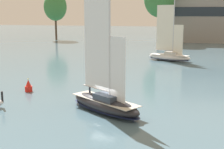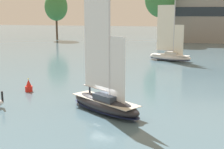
{
  "view_description": "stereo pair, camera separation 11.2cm",
  "coord_description": "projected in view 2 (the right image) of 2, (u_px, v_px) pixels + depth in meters",
  "views": [
    {
      "loc": [
        7.77,
        -28.57,
        9.62
      ],
      "look_at": [
        0.0,
        3.0,
        3.19
      ],
      "focal_mm": 50.0,
      "sensor_mm": 36.0,
      "label": 1
    },
    {
      "loc": [
        7.87,
        -28.54,
        9.62
      ],
      "look_at": [
        0.0,
        3.0,
        3.19
      ],
      "focal_mm": 50.0,
      "sensor_mm": 36.0,
      "label": 2
    }
  ],
  "objects": [
    {
      "name": "channel_buoy",
      "position": [
        29.0,
        86.0,
        38.76
      ],
      "size": [
        0.91,
        0.91,
        1.67
      ],
      "color": "red",
      "rests_on": "ground"
    },
    {
      "name": "waterfront_building",
      "position": [
        214.0,
        13.0,
        105.17
      ],
      "size": [
        35.56,
        16.0,
        18.94
      ],
      "color": "gray",
      "rests_on": "ground"
    },
    {
      "name": "tree_shore_left",
      "position": [
        56.0,
        7.0,
        111.89
      ],
      "size": [
        8.17,
        8.17,
        16.81
      ],
      "color": "#4C3828",
      "rests_on": "ground"
    },
    {
      "name": "ground_plane",
      "position": [
        105.0,
        112.0,
        30.9
      ],
      "size": [
        400.0,
        400.0,
        0.0
      ],
      "primitive_type": "plane",
      "color": "slate"
    },
    {
      "name": "sailboat_main",
      "position": [
        105.0,
        102.0,
        30.7
      ],
      "size": [
        9.09,
        7.22,
        12.64
      ],
      "color": "#232328",
      "rests_on": "ground"
    },
    {
      "name": "sailboat_moored_near_marina",
      "position": [
        170.0,
        56.0,
        63.58
      ],
      "size": [
        9.28,
        5.22,
        12.3
      ],
      "color": "silver",
      "rests_on": "ground"
    }
  ]
}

